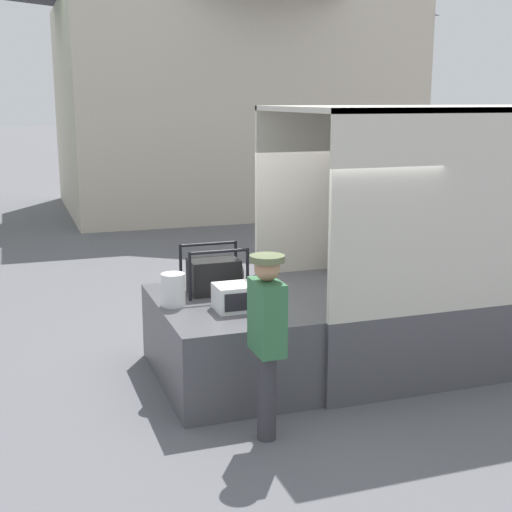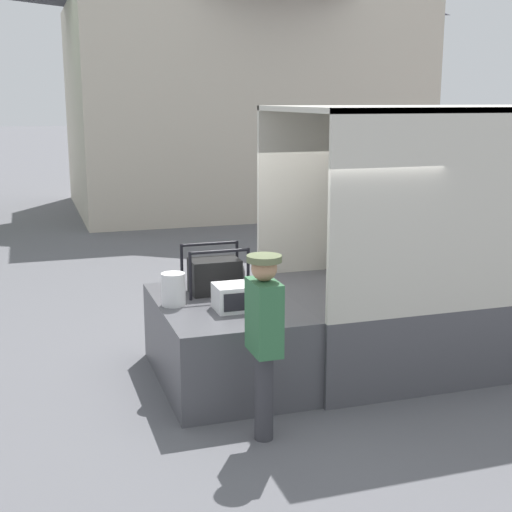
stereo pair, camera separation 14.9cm
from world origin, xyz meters
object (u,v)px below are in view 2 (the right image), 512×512
(portable_generator, at_px, (216,275))
(worker_person, at_px, (264,328))
(orange_bucket, at_px, (173,289))
(microwave, at_px, (239,297))

(portable_generator, xyz_separation_m, worker_person, (-0.06, -1.94, -0.03))
(portable_generator, bearing_deg, orange_bucket, -147.70)
(microwave, bearing_deg, portable_generator, 94.07)
(microwave, distance_m, worker_person, 1.20)
(portable_generator, height_order, worker_person, worker_person)
(orange_bucket, xyz_separation_m, worker_person, (0.53, -1.57, -0.00))
(microwave, distance_m, portable_generator, 0.75)
(microwave, height_order, orange_bucket, orange_bucket)
(orange_bucket, bearing_deg, microwave, -29.90)
(portable_generator, relative_size, orange_bucket, 1.97)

